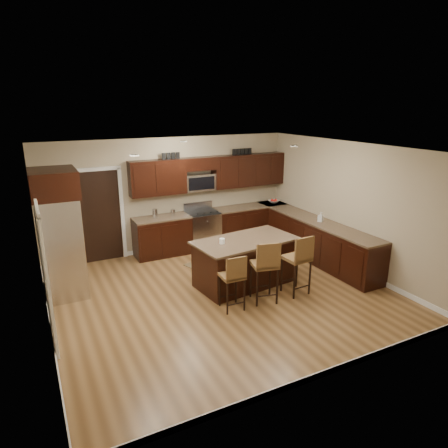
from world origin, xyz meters
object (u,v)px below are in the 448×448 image
stool_right (299,258)px  island (245,263)px  refrigerator (59,233)px  stool_left (234,276)px  stool_mid (266,265)px  range (202,229)px

stool_right → island: bearing=123.8°
stool_right → refrigerator: refrigerator is taller
stool_left → stool_mid: (0.64, -0.01, 0.09)m
stool_left → range: bearing=77.9°
stool_left → stool_mid: stool_mid is taller
range → island: size_ratio=0.53×
island → stool_right: bearing=-58.9°
stool_left → refrigerator: refrigerator is taller
island → stool_left: stool_left is taller
refrigerator → stool_left: bearing=-38.3°
stool_mid → range: bearing=100.2°
range → stool_right: 3.16m
island → stool_left: (-0.70, -0.84, 0.20)m
range → stool_mid: stool_mid is taller
island → stool_mid: stool_mid is taller
island → stool_right: stool_right is taller
stool_right → refrigerator: 4.39m
range → stool_right: bearing=-79.5°
range → stool_mid: 3.11m
stool_left → stool_mid: 0.64m
stool_right → refrigerator: size_ratio=0.49×
range → island: (-0.08, -2.25, -0.04)m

